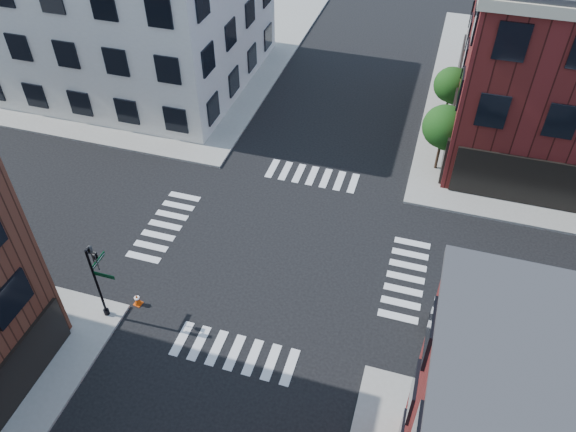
# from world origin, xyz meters

# --- Properties ---
(ground) EXTENTS (120.00, 120.00, 0.00)m
(ground) POSITION_xyz_m (0.00, 0.00, 0.00)
(ground) COLOR black
(ground) RESTS_ON ground
(sidewalk_nw) EXTENTS (30.00, 30.00, 0.15)m
(sidewalk_nw) POSITION_xyz_m (-21.00, 21.00, 0.07)
(sidewalk_nw) COLOR gray
(sidewalk_nw) RESTS_ON ground
(building_nw) EXTENTS (22.00, 16.00, 11.00)m
(building_nw) POSITION_xyz_m (-19.00, 16.00, 5.50)
(building_nw) COLOR silver
(building_nw) RESTS_ON ground
(tree_near) EXTENTS (2.69, 2.69, 4.49)m
(tree_near) POSITION_xyz_m (7.56, 9.98, 3.16)
(tree_near) COLOR black
(tree_near) RESTS_ON ground
(tree_far) EXTENTS (2.43, 2.43, 4.07)m
(tree_far) POSITION_xyz_m (7.56, 15.98, 2.87)
(tree_far) COLOR black
(tree_far) RESTS_ON ground
(signal_pole) EXTENTS (1.29, 1.24, 4.60)m
(signal_pole) POSITION_xyz_m (-6.72, -6.68, 2.86)
(signal_pole) COLOR black
(signal_pole) RESTS_ON ground
(box_truck) EXTENTS (7.62, 2.69, 3.40)m
(box_truck) POSITION_xyz_m (12.62, -3.14, 1.77)
(box_truck) COLOR white
(box_truck) RESTS_ON ground
(traffic_cone) EXTENTS (0.44, 0.44, 0.71)m
(traffic_cone) POSITION_xyz_m (-5.70, -5.70, 0.34)
(traffic_cone) COLOR #DE4809
(traffic_cone) RESTS_ON ground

